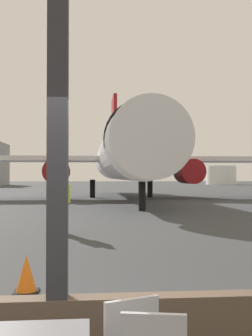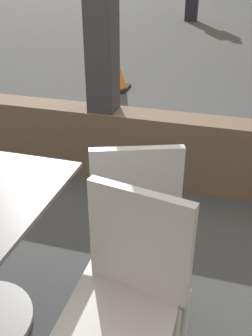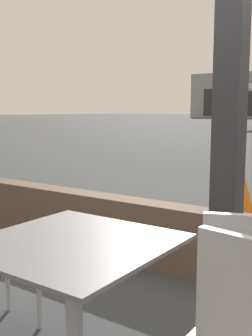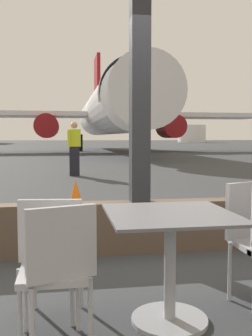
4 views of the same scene
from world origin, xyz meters
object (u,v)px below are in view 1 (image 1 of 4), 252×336
Objects in this scene: airplane at (124,155)px; fuel_storage_tank at (221,175)px; traffic_cone at (26,275)px; ground_crew_worker at (63,204)px.

airplane is 62.38m from fuel_storage_tank.
traffic_cone is at bearing -98.02° from airplane.
traffic_cone is at bearing -109.93° from fuel_storage_tank.
airplane is at bearing 79.81° from ground_crew_worker.
airplane is 25.87m from traffic_cone.
airplane reaches higher than fuel_storage_tank.
ground_crew_worker is 0.26× the size of fuel_storage_tank.
fuel_storage_tank is at bearing 70.07° from traffic_cone.
ground_crew_worker is 6.29m from traffic_cone.
ground_crew_worker reaches higher than traffic_cone.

